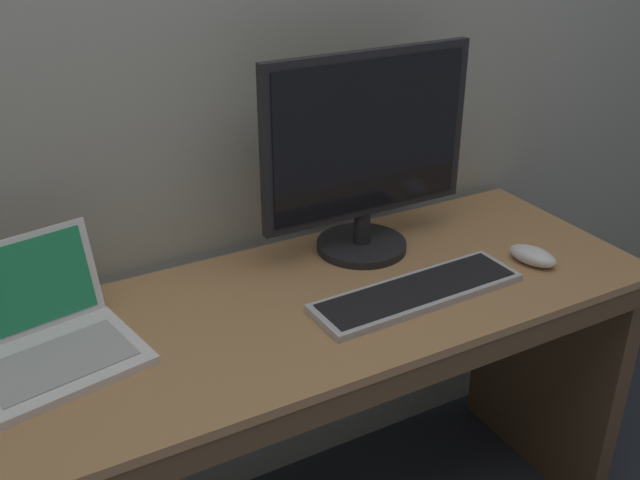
% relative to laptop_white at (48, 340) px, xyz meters
% --- Properties ---
extents(desk, '(1.77, 0.57, 0.76)m').
position_rel_laptop_white_xyz_m(desk, '(0.42, -0.07, -0.30)').
color(desk, '#A87A4C').
rests_on(desk, ground).
extents(laptop_white, '(0.34, 0.33, 0.20)m').
position_rel_laptop_white_xyz_m(laptop_white, '(0.00, 0.00, 0.00)').
color(laptop_white, white).
rests_on(laptop_white, desk).
extents(external_monitor, '(0.52, 0.22, 0.48)m').
position_rel_laptop_white_xyz_m(external_monitor, '(0.75, 0.08, 0.21)').
color(external_monitor, black).
rests_on(external_monitor, desk).
extents(wired_keyboard, '(0.49, 0.15, 0.02)m').
position_rel_laptop_white_xyz_m(wired_keyboard, '(0.74, -0.15, -0.03)').
color(wired_keyboard, '#BCBCC1').
rests_on(wired_keyboard, desk).
extents(computer_mouse, '(0.09, 0.13, 0.04)m').
position_rel_laptop_white_xyz_m(computer_mouse, '(1.06, -0.16, -0.02)').
color(computer_mouse, white).
rests_on(computer_mouse, desk).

